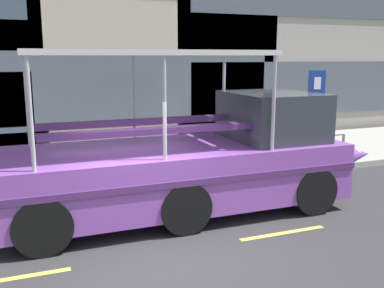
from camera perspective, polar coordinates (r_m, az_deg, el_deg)
ground_plane at (r=8.06m, az=-4.82°, el=-12.79°), size 120.00×120.00×0.00m
sidewalk at (r=13.23m, az=-11.83°, el=-2.95°), size 32.00×4.80×0.18m
curb_edge at (r=10.87m, az=-9.58°, el=-5.98°), size 32.00×0.18×0.18m
lane_centreline at (r=7.71m, az=-3.93°, el=-13.93°), size 25.80×0.12×0.01m
curb_guardrail at (r=11.28m, az=-4.41°, el=-1.77°), size 11.81×0.09×0.84m
parking_sign at (r=13.84m, az=15.69°, el=5.57°), size 0.60×0.12×2.70m
duck_tour_boat at (r=9.43m, az=0.51°, el=-2.20°), size 9.04×2.63×3.40m
pedestrian_near_bow at (r=13.97m, az=9.32°, el=2.52°), size 0.43×0.32×1.68m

